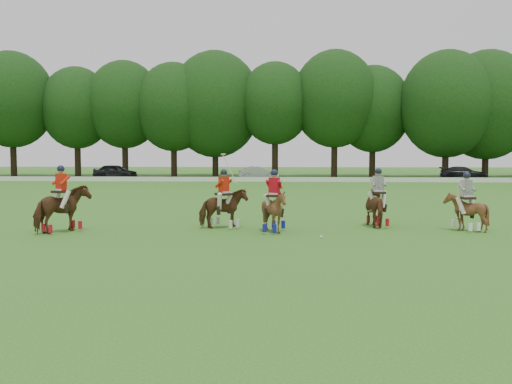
# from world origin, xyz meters

# --- Properties ---
(ground) EXTENTS (180.00, 180.00, 0.00)m
(ground) POSITION_xyz_m (0.00, 0.00, 0.00)
(ground) COLOR #30631C
(ground) RESTS_ON ground
(tree_line) EXTENTS (117.98, 14.32, 14.75)m
(tree_line) POSITION_xyz_m (0.26, 48.05, 8.23)
(tree_line) COLOR black
(tree_line) RESTS_ON ground
(boundary_rail) EXTENTS (120.00, 0.10, 0.44)m
(boundary_rail) POSITION_xyz_m (0.00, 38.00, 0.22)
(boundary_rail) COLOR white
(boundary_rail) RESTS_ON ground
(car_left) EXTENTS (4.76, 2.46, 1.55)m
(car_left) POSITION_xyz_m (-16.65, 42.50, 0.77)
(car_left) COLOR black
(car_left) RESTS_ON ground
(car_mid) EXTENTS (4.26, 2.12, 1.34)m
(car_mid) POSITION_xyz_m (-1.62, 42.50, 0.67)
(car_mid) COLOR #99999E
(car_mid) RESTS_ON ground
(car_right) EXTENTS (4.92, 2.66, 1.35)m
(car_right) POSITION_xyz_m (19.21, 42.50, 0.68)
(car_right) COLOR black
(car_right) RESTS_ON ground
(polo_red_a) EXTENTS (1.82, 2.15, 2.37)m
(polo_red_a) POSITION_xyz_m (-6.55, 3.30, 0.86)
(polo_red_a) COLOR #4B2A14
(polo_red_a) RESTS_ON ground
(polo_red_b) EXTENTS (1.91, 1.93, 2.74)m
(polo_red_b) POSITION_xyz_m (-0.96, 4.72, 0.78)
(polo_red_b) COLOR #4B2A14
(polo_red_b) RESTS_ON ground
(polo_red_c) EXTENTS (1.53, 1.64, 2.23)m
(polo_red_c) POSITION_xyz_m (0.93, 3.74, 0.79)
(polo_red_c) COLOR #4B2A14
(polo_red_c) RESTS_ON ground
(polo_stripe_a) EXTENTS (1.15, 1.90, 2.22)m
(polo_stripe_a) POSITION_xyz_m (4.84, 5.57, 0.79)
(polo_stripe_a) COLOR #4B2A14
(polo_stripe_a) RESTS_ON ground
(polo_stripe_b) EXTENTS (1.46, 1.55, 2.12)m
(polo_stripe_b) POSITION_xyz_m (7.80, 4.45, 0.74)
(polo_stripe_b) COLOR #4B2A14
(polo_stripe_b) RESTS_ON ground
(polo_ball) EXTENTS (0.09, 0.09, 0.09)m
(polo_ball) POSITION_xyz_m (2.52, 2.49, 0.04)
(polo_ball) COLOR white
(polo_ball) RESTS_ON ground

